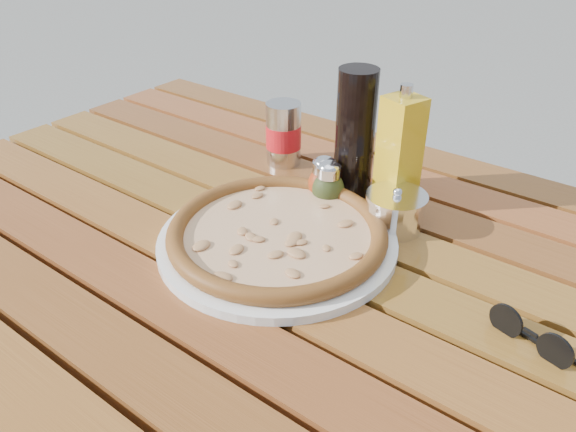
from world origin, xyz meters
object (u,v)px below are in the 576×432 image
Objects in this scene: oregano_shaker at (328,185)px; sunglasses at (531,336)px; pizza at (277,232)px; soda_can at (284,134)px; olive_oil_cruet at (399,153)px; plate at (277,241)px; dark_bottle at (355,134)px; table at (281,277)px; pepper_shaker at (324,180)px; parmesan_tin at (395,211)px.

oregano_shaker is 0.74× the size of sunglasses.
pizza is 0.29m from soda_can.
olive_oil_cruet is at bearing 36.70° from oregano_shaker.
sunglasses is at bearing 2.26° from pizza.
oregano_shaker is 0.68× the size of soda_can.
plate is 3.24× the size of sunglasses.
dark_bottle reaches higher than sunglasses.
soda_can is at bearing 176.13° from olive_oil_cruet.
dark_bottle is 1.05× the size of olive_oil_cruet.
table is at bearing -90.51° from oregano_shaker.
olive_oil_cruet reaches higher than pizza.
soda_can is (-0.17, 0.02, -0.05)m from dark_bottle.
plate is 1.64× the size of dark_bottle.
dark_bottle is at bearing -177.24° from olive_oil_cruet.
oregano_shaker is at bearing -31.85° from pepper_shaker.
oregano_shaker is 0.39× the size of olive_oil_cruet.
olive_oil_cruet is at bearing 2.76° from dark_bottle.
olive_oil_cruet is at bearing -3.87° from soda_can.
olive_oil_cruet is (0.08, 0.21, 0.07)m from pizza.
pepper_shaker is at bearing -113.15° from dark_bottle.
pizza is 0.37m from sunglasses.
plate is 0.37m from sunglasses.
olive_oil_cruet reaches higher than pepper_shaker.
table is at bearing 115.17° from plate.
table is 0.28m from olive_oil_cruet.
oregano_shaker reaches higher than parmesan_tin.
pepper_shaker is 0.39× the size of olive_oil_cruet.
table is 0.39m from sunglasses.
table is 11.67× the size of soda_can.
soda_can is at bearing 126.42° from table.
pepper_shaker is 0.74× the size of sunglasses.
pizza is at bearing -162.65° from sunglasses.
dark_bottle is at bearing -7.09° from soda_can.
sunglasses is (0.25, -0.14, -0.01)m from parmesan_tin.
pizza is 0.23m from dark_bottle.
oregano_shaker is (0.01, -0.01, 0.00)m from pepper_shaker.
pepper_shaker is 0.81× the size of parmesan_tin.
pizza is 3.77× the size of soda_can.
olive_oil_cruet is 1.89× the size of sunglasses.
table is 17.07× the size of pepper_shaker.
pepper_shaker is at bearing 148.15° from oregano_shaker.
parmesan_tin is (0.12, 0.00, -0.01)m from oregano_shaker.
table is at bearing -92.80° from dark_bottle.
pepper_shaker is (-0.01, 0.14, 0.11)m from table.
pizza is 5.52× the size of pepper_shaker.
olive_oil_cruet is at bearing 65.11° from table.
oregano_shaker is (0.00, 0.13, 0.11)m from table.
pepper_shaker is 0.68× the size of soda_can.
pizza is at bearing -111.25° from olive_oil_cruet.
soda_can reaches higher than oregano_shaker.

